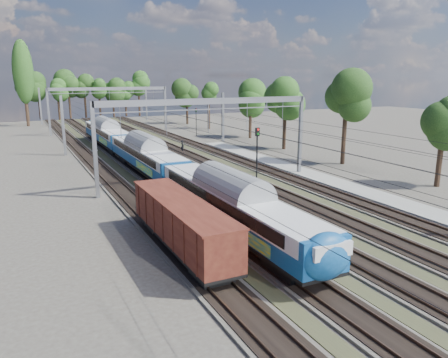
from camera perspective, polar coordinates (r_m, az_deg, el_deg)
name	(u,v)px	position (r m, az deg, el deg)	size (l,w,h in m)	color
track_bed	(164,160)	(59.80, -7.87, 2.51)	(21.00, 130.00, 0.34)	#47423A
platform	(363,192)	(44.62, 17.75, -1.67)	(3.00, 70.00, 0.30)	gray
catenary	(148,109)	(66.37, -9.90, 9.00)	(25.65, 130.00, 9.00)	gray
tree_belt	(137,90)	(103.74, -11.33, 11.32)	(39.31, 100.68, 11.72)	black
poplar	(23,72)	(108.91, -24.77, 12.52)	(4.40, 4.40, 19.04)	black
emu_train	(146,152)	(51.10, -10.13, 3.54)	(3.14, 66.27, 4.59)	black
freight_boxcar	(182,222)	(28.30, -5.56, -5.65)	(2.69, 13.00, 3.35)	black
worker	(182,146)	(65.72, -5.45, 4.27)	(0.67, 0.44, 1.82)	black
signal_near	(257,153)	(41.51, 4.33, 3.44)	(0.46, 0.42, 6.49)	black
signal_far	(196,119)	(83.49, -3.66, 7.88)	(0.36, 0.33, 5.21)	black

